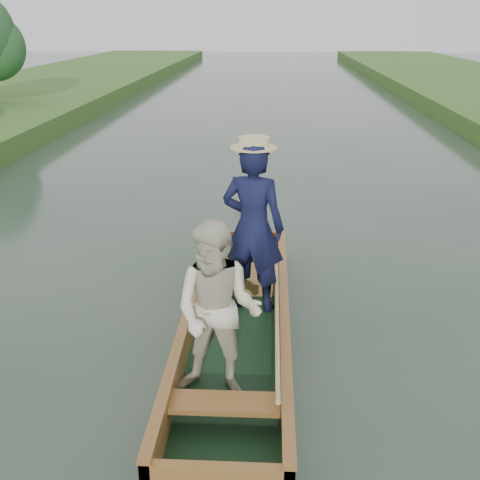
{
  "coord_description": "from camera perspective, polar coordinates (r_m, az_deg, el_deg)",
  "views": [
    {
      "loc": [
        0.34,
        -5.84,
        3.34
      ],
      "look_at": [
        0.0,
        0.6,
        0.95
      ],
      "focal_mm": 45.0,
      "sensor_mm": 36.0,
      "label": 1
    }
  ],
  "objects": [
    {
      "name": "punt",
      "position": [
        6.35,
        -0.22,
        -4.46
      ],
      "size": [
        1.12,
        5.0,
        2.1
      ],
      "color": "black",
      "rests_on": "ground"
    },
    {
      "name": "ground",
      "position": [
        6.74,
        -0.28,
        -9.39
      ],
      "size": [
        120.0,
        120.0,
        0.0
      ],
      "primitive_type": "plane",
      "color": "#283D30",
      "rests_on": "ground"
    },
    {
      "name": "trees_far",
      "position": [
        12.95,
        8.58,
        16.13
      ],
      "size": [
        22.62,
        15.31,
        4.39
      ],
      "color": "#47331E",
      "rests_on": "ground"
    }
  ]
}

